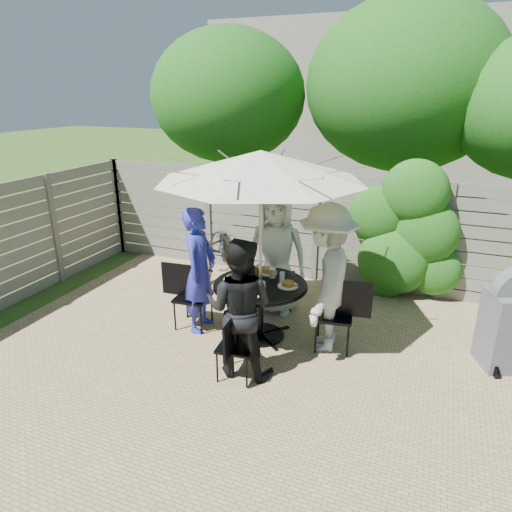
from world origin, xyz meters
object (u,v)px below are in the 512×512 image
at_px(person_back, 276,253).
at_px(person_left, 200,271).
at_px(umbrella, 261,166).
at_px(chair_right, 334,328).
at_px(plate_right, 288,285).
at_px(plate_front, 252,293).
at_px(glass_back, 258,270).
at_px(chair_left, 192,309).
at_px(coffee_cup, 272,273).
at_px(chair_front, 236,359).
at_px(syrup_jug, 257,275).
at_px(plate_left, 234,278).
at_px(glass_right, 282,277).
at_px(chair_back, 278,288).
at_px(glass_front, 263,287).
at_px(person_right, 326,279).
at_px(bicycle, 217,249).
at_px(person_front, 240,309).
at_px(plate_back, 268,271).
at_px(patio_table, 260,300).

distance_m(person_back, person_left, 1.17).
relative_size(umbrella, chair_right, 2.93).
distance_m(umbrella, plate_right, 1.50).
distance_m(plate_front, glass_back, 0.63).
bearing_deg(chair_left, coffee_cup, 12.15).
height_order(chair_front, plate_front, plate_front).
relative_size(person_left, syrup_jug, 10.66).
bearing_deg(plate_front, plate_left, 140.34).
bearing_deg(glass_right, umbrella, -152.66).
distance_m(chair_back, chair_right, 1.37).
relative_size(person_left, chair_front, 2.07).
relative_size(umbrella, plate_front, 10.53).
xyz_separation_m(person_back, plate_right, (0.44, -0.79, -0.10)).
xyz_separation_m(person_back, glass_front, (0.21, -1.08, -0.05)).
relative_size(person_right, plate_front, 7.19).
xyz_separation_m(person_right, syrup_jug, (-0.89, -0.03, -0.08)).
height_order(chair_left, plate_right, chair_left).
bearing_deg(person_back, chair_right, -40.64).
bearing_deg(chair_left, person_left, 0.43).
bearing_deg(plate_left, bicycle, 122.54).
relative_size(umbrella, person_front, 1.68).
height_order(chair_left, person_front, person_front).
bearing_deg(plate_left, person_front, -61.21).
height_order(person_left, chair_front, person_left).
height_order(chair_back, plate_back, chair_back).
relative_size(umbrella, coffee_cup, 22.82).
distance_m(person_front, plate_right, 0.90).
height_order(person_back, bicycle, person_back).
relative_size(umbrella, glass_back, 19.56).
relative_size(patio_table, glass_right, 9.20).
bearing_deg(plate_back, plate_front, -84.66).
bearing_deg(plate_left, chair_left, -174.67).
height_order(chair_back, coffee_cup, chair_back).
height_order(person_back, chair_left, person_back).
distance_m(patio_table, person_front, 0.87).
relative_size(chair_back, bicycle, 0.53).
bearing_deg(person_back, chair_left, -139.32).
xyz_separation_m(patio_table, chair_back, (-0.09, 0.96, -0.25)).
bearing_deg(syrup_jug, person_back, 90.94).
bearing_deg(plate_front, chair_front, -84.66).
xyz_separation_m(chair_back, chair_front, (0.18, -1.92, -0.05)).
height_order(coffee_cup, bicycle, bicycle).
bearing_deg(chair_front, patio_table, -0.18).
bearing_deg(plate_back, coffee_cup, -49.12).
bearing_deg(chair_back, chair_left, -52.59).
xyz_separation_m(chair_right, glass_back, (-1.09, 0.16, 0.57)).
bearing_deg(chair_back, person_right, 33.06).
distance_m(person_right, glass_back, 0.97).
relative_size(person_right, glass_back, 13.35).
height_order(chair_back, chair_left, chair_back).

